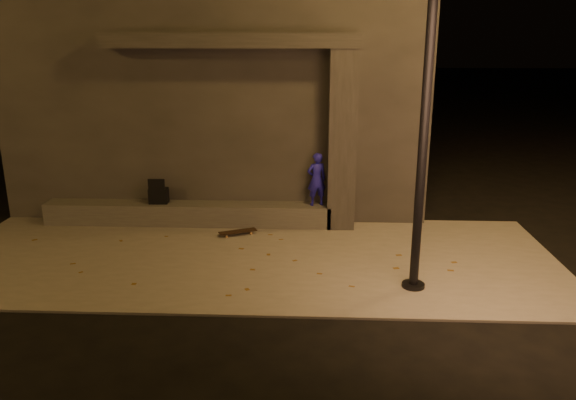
{
  "coord_description": "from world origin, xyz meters",
  "views": [
    {
      "loc": [
        1.11,
        -7.39,
        3.92
      ],
      "look_at": [
        0.69,
        2.0,
        1.11
      ],
      "focal_mm": 35.0,
      "sensor_mm": 36.0,
      "label": 1
    }
  ],
  "objects_px": {
    "skateboard": "(238,232)",
    "street_lamp_0": "(432,21)",
    "backpack": "(159,194)",
    "skateboarder": "(317,179)",
    "column": "(342,141)"
  },
  "relations": [
    {
      "from": "skateboarder",
      "to": "backpack",
      "type": "height_order",
      "value": "skateboarder"
    },
    {
      "from": "backpack",
      "to": "skateboard",
      "type": "bearing_deg",
      "value": -22.23
    },
    {
      "from": "column",
      "to": "street_lamp_0",
      "type": "relative_size",
      "value": 0.5
    },
    {
      "from": "column",
      "to": "backpack",
      "type": "xyz_separation_m",
      "value": [
        -3.8,
        0.0,
        -1.16
      ]
    },
    {
      "from": "column",
      "to": "skateboarder",
      "type": "xyz_separation_m",
      "value": [
        -0.5,
        0.0,
        -0.8
      ]
    },
    {
      "from": "skateboarder",
      "to": "backpack",
      "type": "relative_size",
      "value": 2.03
    },
    {
      "from": "skateboarder",
      "to": "street_lamp_0",
      "type": "relative_size",
      "value": 0.15
    },
    {
      "from": "skateboard",
      "to": "street_lamp_0",
      "type": "distance_m",
      "value": 5.52
    },
    {
      "from": "street_lamp_0",
      "to": "column",
      "type": "bearing_deg",
      "value": 109.73
    },
    {
      "from": "backpack",
      "to": "street_lamp_0",
      "type": "xyz_separation_m",
      "value": [
        4.84,
        -2.9,
        3.4
      ]
    },
    {
      "from": "backpack",
      "to": "skateboard",
      "type": "height_order",
      "value": "backpack"
    },
    {
      "from": "column",
      "to": "skateboard",
      "type": "height_order",
      "value": "column"
    },
    {
      "from": "skateboarder",
      "to": "skateboard",
      "type": "bearing_deg",
      "value": 3.84
    },
    {
      "from": "column",
      "to": "skateboarder",
      "type": "bearing_deg",
      "value": 180.0
    },
    {
      "from": "skateboarder",
      "to": "street_lamp_0",
      "type": "bearing_deg",
      "value": 99.22
    }
  ]
}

